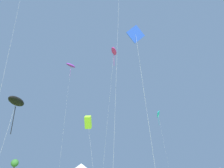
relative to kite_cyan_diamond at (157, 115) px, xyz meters
The scene contains 7 objects.
kite_cyan_diamond is the anchor object (origin of this frame).
kite_lime_box 28.57m from the kite_cyan_diamond, 128.81° to the right, with size 2.10×2.07×10.52m.
kite_blue_diamond 41.08m from the kite_cyan_diamond, 105.09° to the right, with size 2.06×1.23×15.99m.
kite_black_parafoil 43.32m from the kite_cyan_diamond, 124.43° to the right, with size 1.49×3.47×9.45m.
kite_magenta_parafoil 22.05m from the kite_cyan_diamond, 137.88° to the right, with size 3.53×3.93×30.57m.
kite_purple_parafoil 28.69m from the kite_cyan_diamond, 168.85° to the right, with size 2.97×3.22×29.68m.
tree_distant_left 59.32m from the kite_cyan_diamond, 151.13° to the left, with size 2.87×2.87×5.33m.
Camera 1 is at (-0.15, -2.80, 1.68)m, focal length 33.41 mm.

